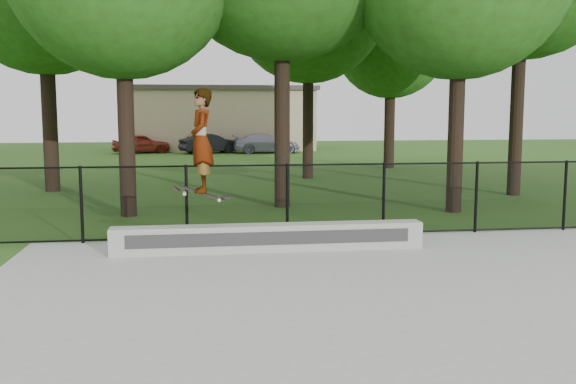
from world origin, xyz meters
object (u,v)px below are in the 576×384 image
grind_ledge (269,238)px  car_c (267,143)px  car_b (210,143)px  skater_airborne (201,142)px  car_a (141,144)px

grind_ledge → car_c: (3.03, 28.81, 0.31)m
grind_ledge → car_b: 29.08m
skater_airborne → grind_ledge: bearing=5.7°
car_a → grind_ledge: bearing=175.1°
grind_ledge → car_a: (-4.79, 29.74, 0.30)m
car_c → car_a: bearing=82.2°
grind_ledge → car_b: (-0.51, 29.07, 0.31)m
car_a → car_b: car_b is taller
grind_ledge → car_c: bearing=84.0°
car_a → skater_airborne: bearing=172.8°
car_a → car_b: 4.34m
grind_ledge → car_c: car_c is taller
grind_ledge → car_c: 28.97m
car_a → skater_airborne: skater_airborne is taller
car_c → skater_airborne: size_ratio=1.91×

